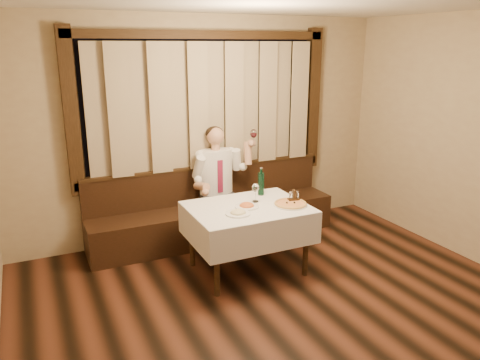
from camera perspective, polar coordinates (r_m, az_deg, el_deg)
name	(u,v)px	position (r m, az deg, el deg)	size (l,w,h in m)	color
room	(283,153)	(4.23, 5.32, 3.31)	(5.01, 6.01, 2.81)	black
banquette	(213,215)	(6.09, -3.29, -4.28)	(3.20, 0.61, 0.94)	black
dining_table	(248,215)	(5.09, 0.95, -4.35)	(1.27, 0.97, 0.76)	black
pizza	(290,204)	(5.11, 6.17, -2.91)	(0.37, 0.37, 0.04)	white
pasta_red	(247,204)	(5.02, 0.83, -2.94)	(0.26, 0.26, 0.09)	white
pasta_cream	(238,211)	(4.81, -0.25, -3.80)	(0.26, 0.26, 0.09)	white
green_bottle	(261,183)	(5.40, 2.58, -0.41)	(0.07, 0.07, 0.33)	#0D3F24
table_wine_glass	(255,188)	(5.15, 1.90, -1.03)	(0.08, 0.08, 0.21)	white
cruet_caddy	(294,198)	(5.22, 6.59, -2.14)	(0.14, 0.09, 0.14)	black
seated_man	(219,177)	(5.86, -2.59, 0.41)	(0.82, 0.61, 1.46)	black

